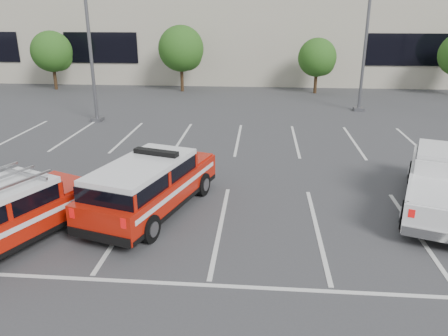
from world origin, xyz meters
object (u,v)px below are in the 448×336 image
Objects in this scene: light_pole_left at (88,23)px; white_pickup at (444,187)px; tree_left at (53,53)px; tree_mid_right at (318,59)px; fire_chief_suv at (150,189)px; convention_building at (254,23)px; ladder_suv at (4,219)px; light_pole_mid at (368,22)px; tree_mid_left at (182,50)px.

white_pickup is (14.64, -10.25, -4.48)m from light_pole_left.
tree_left is 1.11× the size of tree_mid_right.
tree_left is at bearing 124.52° from light_pole_left.
fire_chief_suv is 8.85m from white_pickup.
convention_building reaches higher than tree_mid_right.
ladder_suv is at bearing -144.72° from white_pickup.
white_pickup is 1.20× the size of ladder_suv.
tree_mid_right is 20.44m from white_pickup.
light_pole_left is at bearing -112.39° from convention_building.
light_pole_mid is 1.84× the size of fire_chief_suv.
white_pickup is at bearing -77.90° from convention_building.
fire_chief_suv is at bearing -94.30° from convention_building.
tree_left is at bearing -146.95° from convention_building.
light_pole_left is (-3.09, -10.05, 2.14)m from tree_mid_left.
ladder_suv is (2.61, -13.54, -4.44)m from light_pole_left.
light_pole_left is at bearing 134.08° from fire_chief_suv.
fire_chief_suv is at bearing 58.54° from ladder_suv.
tree_left reaches higher than fire_chief_suv.
light_pole_mid is at bearing 75.71° from fire_chief_suv.
light_pole_left is 18.42m from white_pickup.
tree_mid_left is 0.87× the size of fire_chief_suv.
tree_mid_right is 6.88m from light_pole_mid.
light_pole_mid is 1.68× the size of white_pickup.
ladder_suv is (-10.48, -23.58, -1.76)m from tree_mid_right.
ladder_suv is at bearing -68.02° from tree_left.
tree_mid_left is 1.21× the size of tree_mid_right.
tree_mid_left is at bearing 180.00° from tree_mid_right.
white_pickup is at bearing 38.71° from ladder_suv.
light_pole_left reaches higher than white_pickup.
ladder_suv is at bearing -125.24° from light_pole_mid.
light_pole_left is at bearing -55.48° from tree_left.
tree_left reaches higher than white_pickup.
light_pole_left is (-13.09, -10.05, 2.68)m from tree_mid_right.
fire_chief_suv is (12.75, -21.31, -2.02)m from tree_left.
light_pole_left is at bearing -142.50° from tree_mid_right.
tree_left is 25.51m from ladder_suv.
tree_mid_left is 0.47× the size of light_pole_mid.
ladder_suv reaches higher than fire_chief_suv.
tree_mid_left reaches higher than fire_chief_suv.
tree_mid_left is 10.73m from light_pole_left.
ladder_suv is (-12.03, -3.29, 0.04)m from white_pickup.
white_pickup is (-0.36, -14.25, -4.48)m from light_pole_mid.
tree_left is at bearing 137.56° from fire_chief_suv.
ladder_suv is at bearing -99.47° from convention_building.
tree_left is 0.43× the size of light_pole_left.
tree_mid_right is (20.00, -0.00, -0.27)m from tree_left.
tree_mid_left is 0.79× the size of white_pickup.
light_pole_left and light_pole_mid have the same top height.
tree_left is 20.00m from tree_mid_right.
convention_building reaches higher than tree_left.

